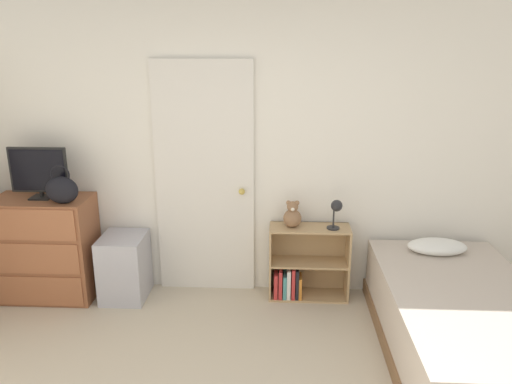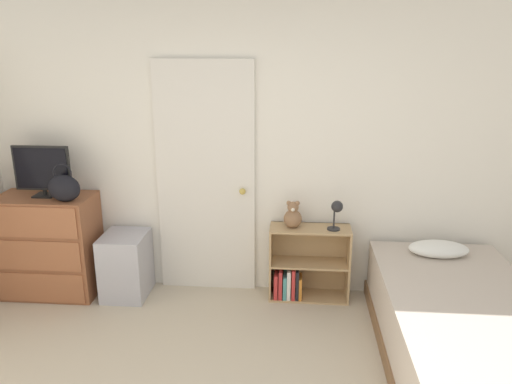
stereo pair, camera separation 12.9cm
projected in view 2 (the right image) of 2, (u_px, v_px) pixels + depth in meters
The scene contains 10 objects.
wall_back at pixel (261, 153), 4.33m from camera, with size 10.00×0.06×2.55m.
door_closed at pixel (206, 180), 4.39m from camera, with size 0.87×0.09×2.07m.
dresser at pixel (49, 245), 4.45m from camera, with size 0.83×0.46×0.92m.
tv at pixel (42, 170), 4.26m from camera, with size 0.50×0.16×0.44m.
handbag at pixel (64, 188), 4.15m from camera, with size 0.27×0.14×0.33m.
storage_bin at pixel (126, 265), 4.45m from camera, with size 0.38×0.44×0.58m.
bookshelf at pixel (302, 269), 4.42m from camera, with size 0.70×0.27×0.66m.
teddy_bear at pixel (293, 216), 4.28m from camera, with size 0.16×0.16×0.24m.
desk_lamp at pixel (337, 210), 4.19m from camera, with size 0.12×0.12×0.26m.
bed at pixel (461, 329), 3.52m from camera, with size 1.08×2.00×0.63m.
Camera 2 is at (0.30, -1.97, 2.21)m, focal length 35.00 mm.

